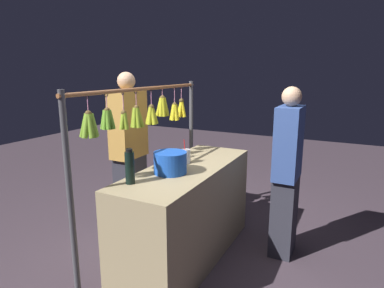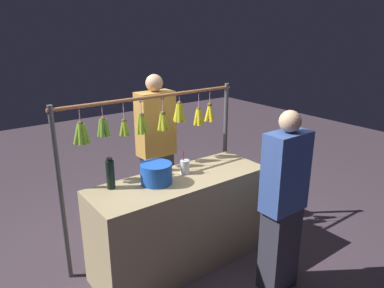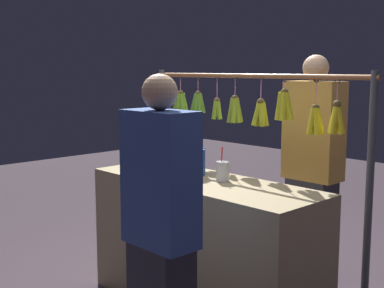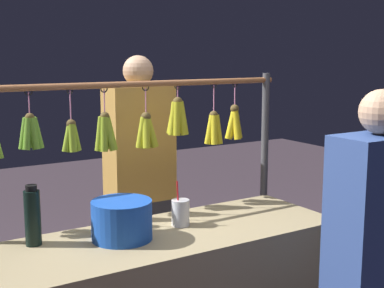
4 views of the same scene
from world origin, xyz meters
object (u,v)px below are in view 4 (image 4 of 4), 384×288
at_px(blue_bucket, 122,220).
at_px(vendor_person, 140,194).
at_px(drink_cup, 180,212).
at_px(water_bottle, 33,217).

relative_size(blue_bucket, vendor_person, 0.16).
distance_m(blue_bucket, vendor_person, 0.93).
bearing_deg(drink_cup, water_bottle, -8.95).
distance_m(water_bottle, vendor_person, 1.08).
relative_size(water_bottle, vendor_person, 0.16).
relative_size(drink_cup, vendor_person, 0.13).
bearing_deg(water_bottle, blue_bucket, 159.21).
height_order(water_bottle, drink_cup, water_bottle).
xyz_separation_m(water_bottle, vendor_person, (-0.84, -0.66, -0.17)).
height_order(blue_bucket, vendor_person, vendor_person).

